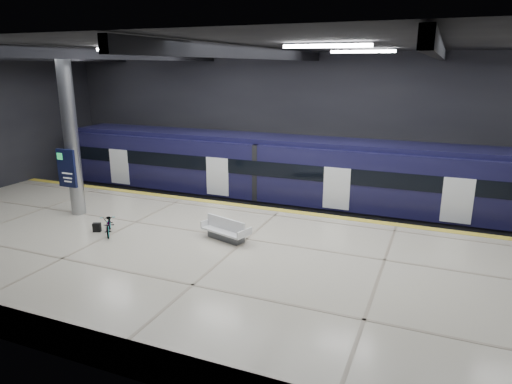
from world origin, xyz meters
The scene contains 10 objects.
ground centered at (0.00, 0.00, 0.00)m, with size 30.00×30.00×0.00m, color black.
room_shell centered at (0.00, 0.00, 5.72)m, with size 30.10×16.10×8.05m.
platform centered at (0.00, -2.50, 0.55)m, with size 30.00×11.00×1.10m, color #BDB6A0.
safety_strip centered at (0.00, 2.75, 1.11)m, with size 30.00×0.40×0.01m, color gold.
rails centered at (0.00, 5.50, 0.08)m, with size 30.00×1.52×0.16m.
train centered at (0.98, 5.50, 2.06)m, with size 29.40×2.84×3.79m.
bench centered at (-0.69, -1.35, 1.39)m, with size 2.03×1.30×0.83m.
bicycle centered at (-5.09, -2.52, 1.51)m, with size 0.54×1.55×0.82m, color #99999E.
pannier_bag centered at (-5.69, -2.52, 1.28)m, with size 0.30×0.18×0.35m, color black.
info_column centered at (-8.00, -1.03, 4.46)m, with size 0.90×0.78×6.90m.
Camera 1 is at (6.39, -15.56, 7.34)m, focal length 32.00 mm.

